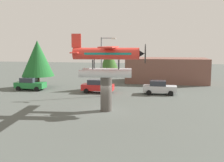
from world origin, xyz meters
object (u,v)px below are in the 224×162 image
Objects in this scene: storefront_building at (167,70)px; tree_west at (38,58)px; display_pedestal at (106,94)px; streetlight_primary at (103,62)px; car_mid_red at (97,86)px; car_near_green at (30,84)px; tree_east at (109,60)px; car_far_silver at (159,88)px; floatplane_monument at (107,59)px.

tree_west reaches higher than storefront_building.
streetlight_primary is at bearing 104.62° from display_pedestal.
car_near_green is at bearing 178.56° from car_mid_red.
tree_east is (1.00, 3.01, 3.27)m from car_mid_red.
tree_west is (-12.84, 12.16, 2.68)m from display_pedestal.
car_near_green is 11.60m from tree_east.
car_mid_red is at bearing 118.73° from streetlight_primary.
floatplane_monument is at bearing -115.68° from car_far_silver.
floatplane_monument is 11.01m from car_mid_red.
floatplane_monument is at bearing -104.64° from storefront_building.
streetlight_primary is 0.54× the size of storefront_building.
car_near_green is 4.15m from tree_west.
tree_east is at bearing 71.66° from car_mid_red.
car_near_green is (-13.16, 9.88, -4.12)m from floatplane_monument.
display_pedestal is at bearing 180.00° from floatplane_monument.
tree_west is at bearing 172.73° from car_far_silver.
car_near_green is 22.48m from storefront_building.
floatplane_monument reaches higher than car_near_green.
storefront_building is at bearing 48.99° from tree_east.
storefront_building is 1.91× the size of tree_west.
tree_west is (-12.97, 12.14, -0.66)m from floatplane_monument.
car_mid_red and car_far_silver have the same top height.
floatplane_monument is at bearing -79.33° from tree_east.
car_far_silver is at bearing 0.01° from car_near_green.
streetlight_primary is at bearing -61.27° from car_mid_red.
floatplane_monument is 0.78× the size of storefront_building.
display_pedestal reaches higher than car_far_silver.
car_mid_red is 1.00× the size of car_far_silver.
tree_west reaches higher than tree_east.
floatplane_monument is 2.49× the size of car_near_green.
display_pedestal is 0.79× the size of car_near_green.
streetlight_primary is at bearing -14.03° from car_near_green.
display_pedestal is at bearing -37.21° from car_near_green.
car_far_silver is at bearing 63.75° from display_pedestal.
car_mid_red is 0.32× the size of storefront_building.
car_near_green is 1.00× the size of car_far_silver.
car_far_silver is at bearing 1.76° from car_mid_red.
display_pedestal is 3.34m from floatplane_monument.
tree_west is at bearing 165.33° from car_mid_red.
storefront_building is at bearing 53.56° from car_mid_red.
floatplane_monument is 16.97m from car_near_green.
floatplane_monument reaches higher than car_mid_red.
display_pedestal is 0.32× the size of floatplane_monument.
car_far_silver is 18.20m from tree_west.
car_near_green is at bearing 165.97° from streetlight_primary.
streetlight_primary is at bearing -117.41° from storefront_building.
storefront_building is (0.99, 12.10, 1.16)m from car_far_silver.
car_mid_red is at bearing -126.44° from storefront_building.
streetlight_primary reaches higher than tree_east.
display_pedestal is at bearing -75.38° from streetlight_primary.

